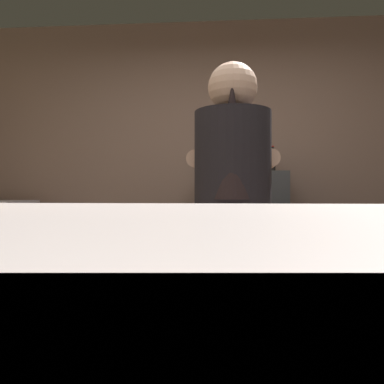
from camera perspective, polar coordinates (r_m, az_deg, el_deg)
The scene contains 9 objects.
wall_back at distance 3.65m, azimuth 4.29°, elevation 4.42°, with size 5.20×0.10×2.70m, color #977464.
prep_counter at distance 2.24m, azimuth 13.61°, elevation -15.58°, with size 2.10×0.60×0.94m, color brown.
back_shelf at distance 3.40m, azimuth 7.77°, elevation -7.51°, with size 0.75×0.36×1.25m, color #3F3F41.
bartender at distance 1.68m, azimuth 6.17°, elevation -4.05°, with size 0.44×0.52×1.65m.
mixing_bowl at distance 2.05m, azimuth 3.02°, elevation -3.07°, with size 0.17×0.17×0.05m, color slate.
chefs_knife at distance 2.11m, azimuth 13.44°, elevation -3.52°, with size 0.24×0.03×0.01m, color silver.
bottle_vinegar at distance 3.45m, azimuth 12.10°, elevation 4.50°, with size 0.05×0.05×0.23m.
bottle_hot_sauce at distance 3.42m, azimuth 9.78°, elevation 4.79°, with size 0.06×0.06×0.27m.
bottle_olive_oil at distance 3.34m, azimuth 7.78°, elevation 4.32°, with size 0.06×0.06×0.18m.
Camera 1 is at (-0.00, -1.44, 1.08)m, focal length 35.24 mm.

